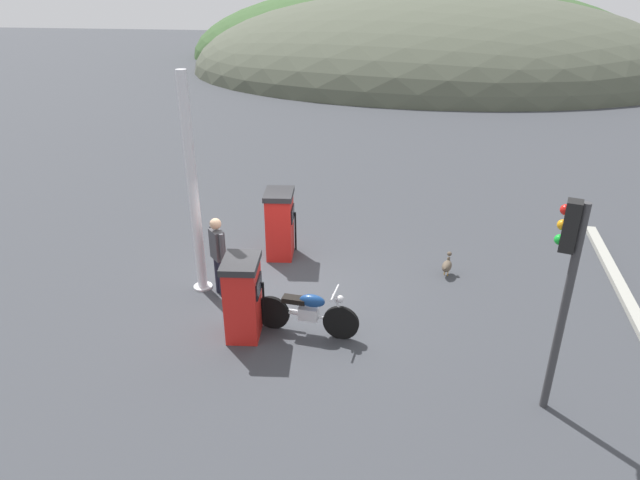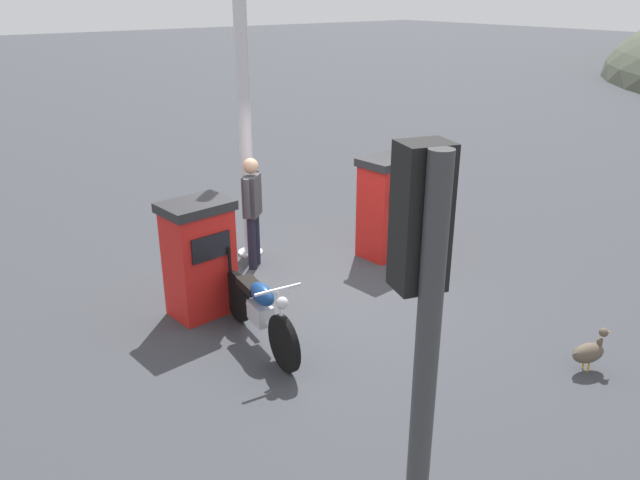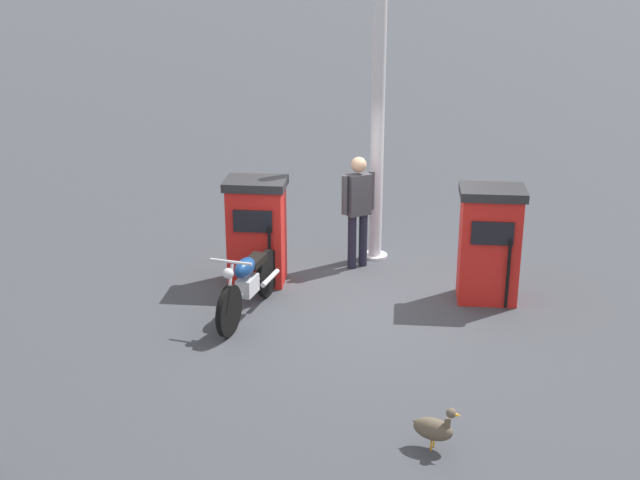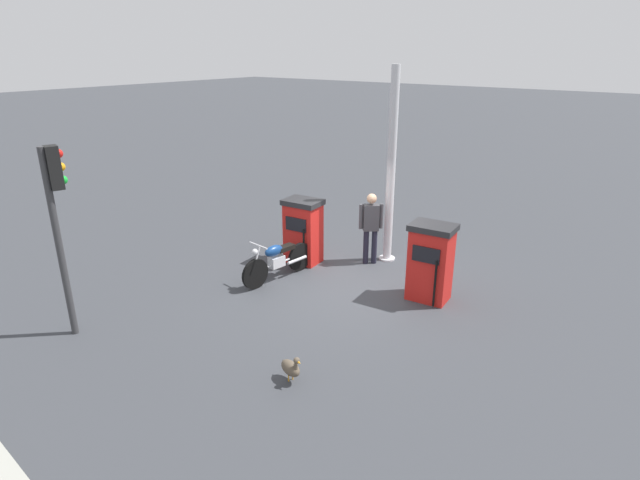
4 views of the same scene
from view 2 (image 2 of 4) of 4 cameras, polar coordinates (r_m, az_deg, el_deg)
name	(u,v)px [view 2 (image 2 of 4)]	position (r m, az deg, el deg)	size (l,w,h in m)	color
ground_plane	(322,291)	(9.04, 0.15, -4.64)	(120.00, 120.00, 0.00)	#383A3F
fuel_pump_near	(200,258)	(8.29, -10.88, -1.60)	(0.72, 0.92, 1.56)	red
fuel_pump_far	(387,206)	(10.03, 6.11, 3.06)	(0.73, 0.94, 1.62)	red
motorcycle_near_pump	(260,310)	(7.58, -5.49, -6.31)	(2.00, 0.59, 0.97)	black
attendant_person	(252,205)	(9.52, -6.17, 3.14)	(0.44, 0.49, 1.73)	#1E1E2D
wandering_duck	(589,352)	(7.78, 23.24, -9.30)	(0.31, 0.50, 0.51)	brown
roadside_traffic_light	(419,353)	(3.23, 8.94, -10.13)	(0.40, 0.29, 3.40)	#38383A
canopy_support_pole	(245,120)	(9.71, -6.87, 10.81)	(0.40, 0.40, 4.55)	silver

